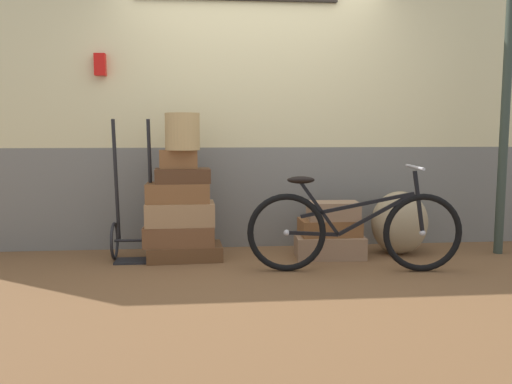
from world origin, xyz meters
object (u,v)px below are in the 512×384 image
object	(u,v)px
suitcase_1	(180,235)
burlap_sack	(399,223)
suitcase_0	(185,252)
suitcase_2	(180,214)
luggage_trolley	(134,229)
bicycle	(354,230)
suitcase_3	(178,193)
suitcase_7	(329,227)
wicker_basket	(182,132)
suitcase_4	(183,176)
suitcase_6	(329,246)
suitcase_8	(333,211)
suitcase_5	(178,159)

from	to	relation	value
suitcase_1	burlap_sack	world-z (taller)	burlap_sack
suitcase_0	suitcase_2	bearing A→B (deg)	166.63
luggage_trolley	bicycle	world-z (taller)	luggage_trolley
suitcase_2	suitcase_3	bearing A→B (deg)	139.56
burlap_sack	suitcase_0	bearing A→B (deg)	-178.87
luggage_trolley	bicycle	xyz separation A→B (m)	(1.82, -0.58, 0.07)
suitcase_7	suitcase_0	bearing A→B (deg)	178.69
suitcase_3	wicker_basket	distance (m)	0.54
suitcase_0	suitcase_4	size ratio (longest dim) A/B	1.37
suitcase_4	bicycle	size ratio (longest dim) A/B	0.28
suitcase_4	luggage_trolley	size ratio (longest dim) A/B	0.39
suitcase_2	suitcase_4	size ratio (longest dim) A/B	1.26
suitcase_3	suitcase_6	size ratio (longest dim) A/B	0.90
suitcase_0	suitcase_4	bearing A→B (deg)	123.48
suitcase_1	suitcase_2	size ratio (longest dim) A/B	1.03
suitcase_3	wicker_basket	size ratio (longest dim) A/B	1.73
suitcase_8	burlap_sack	xyz separation A→B (m)	(0.65, 0.07, -0.13)
luggage_trolley	suitcase_5	bearing A→B (deg)	-7.91
suitcase_8	suitcase_6	bearing A→B (deg)	165.77
suitcase_4	wicker_basket	xyz separation A→B (m)	(0.01, -0.02, 0.38)
suitcase_7	luggage_trolley	bearing A→B (deg)	177.12
wicker_basket	luggage_trolley	bearing A→B (deg)	172.47
suitcase_8	luggage_trolley	xyz separation A→B (m)	(-1.77, 0.08, -0.15)
suitcase_4	luggage_trolley	distance (m)	0.64
suitcase_1	luggage_trolley	xyz separation A→B (m)	(-0.40, 0.05, 0.05)
suitcase_5	luggage_trolley	xyz separation A→B (m)	(-0.40, 0.06, -0.62)
suitcase_3	luggage_trolley	xyz separation A→B (m)	(-0.39, 0.03, -0.32)
suitcase_0	suitcase_7	size ratio (longest dim) A/B	1.22
suitcase_1	suitcase_2	world-z (taller)	suitcase_2
suitcase_3	suitcase_6	world-z (taller)	suitcase_3
luggage_trolley	suitcase_6	bearing A→B (deg)	-2.49
suitcase_1	suitcase_8	bearing A→B (deg)	-0.74
suitcase_1	suitcase_4	world-z (taller)	suitcase_4
suitcase_5	suitcase_2	bearing A→B (deg)	55.84
suitcase_1	suitcase_6	world-z (taller)	suitcase_1
suitcase_0	suitcase_5	bearing A→B (deg)	-175.23
suitcase_8	luggage_trolley	world-z (taller)	luggage_trolley
suitcase_5	burlap_sack	distance (m)	2.11
suitcase_7	bicycle	distance (m)	0.54
suitcase_5	suitcase_6	distance (m)	1.56
suitcase_0	suitcase_7	xyz separation A→B (m)	(1.31, -0.00, 0.20)
burlap_sack	bicycle	world-z (taller)	bicycle
suitcase_1	suitcase_7	distance (m)	1.35
suitcase_0	luggage_trolley	distance (m)	0.49
suitcase_5	suitcase_7	distance (m)	1.49
luggage_trolley	wicker_basket	bearing A→B (deg)	-7.53
suitcase_1	suitcase_5	size ratio (longest dim) A/B	1.90
suitcase_5	bicycle	bearing A→B (deg)	-25.47
suitcase_3	suitcase_5	bearing A→B (deg)	-78.86
bicycle	suitcase_0	bearing A→B (deg)	158.74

